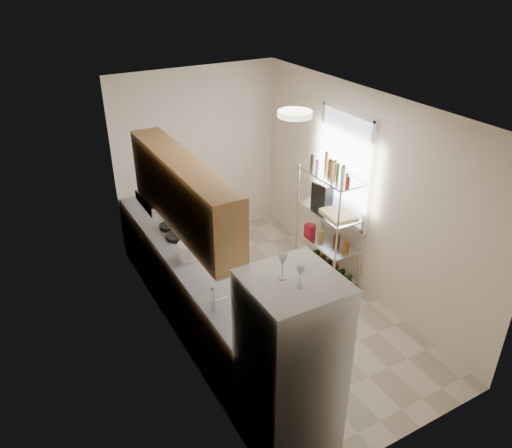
{
  "coord_description": "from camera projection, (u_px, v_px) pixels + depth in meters",
  "views": [
    {
      "loc": [
        -2.64,
        -4.24,
        3.93
      ],
      "look_at": [
        -0.12,
        0.25,
        1.13
      ],
      "focal_mm": 35.0,
      "sensor_mm": 36.0,
      "label": 1
    }
  ],
  "objects": [
    {
      "name": "room",
      "position": [
        276.0,
        218.0,
        5.64
      ],
      "size": [
        2.52,
        4.42,
        2.62
      ],
      "color": "beige",
      "rests_on": "ground"
    },
    {
      "name": "counter_run",
      "position": [
        191.0,
        283.0,
        5.98
      ],
      "size": [
        0.63,
        3.51,
        0.9
      ],
      "color": "#AC7649",
      "rests_on": "ground"
    },
    {
      "name": "upper_cabinets",
      "position": [
        183.0,
        193.0,
        5.02
      ],
      "size": [
        0.33,
        2.2,
        0.72
      ],
      "primitive_type": "cube",
      "color": "#AC7649",
      "rests_on": "room"
    },
    {
      "name": "range_hood",
      "position": [
        164.0,
        199.0,
        5.86
      ],
      "size": [
        0.5,
        0.6,
        0.12
      ],
      "primitive_type": "cube",
      "color": "#B7BABC",
      "rests_on": "room"
    },
    {
      "name": "window",
      "position": [
        345.0,
        167.0,
        6.32
      ],
      "size": [
        0.06,
        1.0,
        1.46
      ],
      "primitive_type": "cube",
      "color": "white",
      "rests_on": "room"
    },
    {
      "name": "bakers_rack",
      "position": [
        331.0,
        204.0,
        6.39
      ],
      "size": [
        0.45,
        0.9,
        1.73
      ],
      "color": "silver",
      "rests_on": "ground"
    },
    {
      "name": "ceiling_dome",
      "position": [
        295.0,
        114.0,
        4.8
      ],
      "size": [
        0.34,
        0.34,
        0.05
      ],
      "primitive_type": "cylinder",
      "color": "white",
      "rests_on": "room"
    },
    {
      "name": "refrigerator",
      "position": [
        290.0,
        366.0,
        4.19
      ],
      "size": [
        0.72,
        0.72,
        1.76
      ],
      "primitive_type": "cube",
      "color": "white",
      "rests_on": "ground"
    },
    {
      "name": "wine_glass_a",
      "position": [
        282.0,
        266.0,
        3.74
      ],
      "size": [
        0.08,
        0.08,
        0.21
      ],
      "primitive_type": null,
      "color": "silver",
      "rests_on": "refrigerator"
    },
    {
      "name": "wine_glass_b",
      "position": [
        300.0,
        277.0,
        3.65
      ],
      "size": [
        0.06,
        0.06,
        0.17
      ],
      "primitive_type": null,
      "color": "silver",
      "rests_on": "refrigerator"
    },
    {
      "name": "rice_cooker",
      "position": [
        189.0,
        251.0,
        5.59
      ],
      "size": [
        0.24,
        0.24,
        0.19
      ],
      "primitive_type": "cylinder",
      "color": "silver",
      "rests_on": "counter_run"
    },
    {
      "name": "frying_pan_large",
      "position": [
        178.0,
        236.0,
        6.02
      ],
      "size": [
        0.31,
        0.31,
        0.05
      ],
      "primitive_type": "cylinder",
      "rotation": [
        0.0,
        0.0,
        0.08
      ],
      "color": "black",
      "rests_on": "counter_run"
    },
    {
      "name": "frying_pan_small",
      "position": [
        169.0,
        226.0,
        6.24
      ],
      "size": [
        0.3,
        0.3,
        0.05
      ],
      "primitive_type": "cylinder",
      "rotation": [
        0.0,
        0.0,
        0.25
      ],
      "color": "black",
      "rests_on": "counter_run"
    },
    {
      "name": "cutting_board",
      "position": [
        338.0,
        214.0,
        6.31
      ],
      "size": [
        0.38,
        0.47,
        0.03
      ],
      "primitive_type": "cube",
      "rotation": [
        0.0,
        0.0,
        -0.12
      ],
      "color": "tan",
      "rests_on": "bakers_rack"
    },
    {
      "name": "espresso_machine",
      "position": [
        322.0,
        192.0,
        6.58
      ],
      "size": [
        0.21,
        0.28,
        0.29
      ],
      "primitive_type": "cube",
      "rotation": [
        0.0,
        0.0,
        0.2
      ],
      "color": "black",
      "rests_on": "bakers_rack"
    },
    {
      "name": "storage_bag",
      "position": [
        310.0,
        230.0,
        6.74
      ],
      "size": [
        0.1,
        0.14,
        0.15
      ],
      "primitive_type": "cube",
      "rotation": [
        0.0,
        0.0,
        0.03
      ],
      "color": "maroon",
      "rests_on": "bakers_rack"
    }
  ]
}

